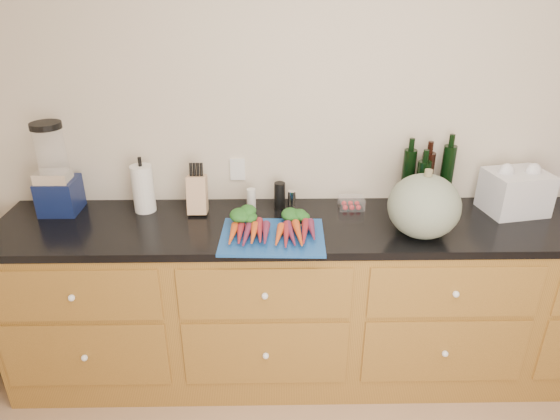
{
  "coord_description": "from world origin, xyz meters",
  "views": [
    {
      "loc": [
        -0.41,
        -0.96,
        2.08
      ],
      "look_at": [
        -0.38,
        1.2,
        1.06
      ],
      "focal_mm": 32.0,
      "sensor_mm": 36.0,
      "label": 1
    }
  ],
  "objects_px": {
    "blender_appliance": "(55,174)",
    "tomato_box": "(351,203)",
    "paper_towel": "(143,189)",
    "squash": "(424,206)",
    "knife_block": "(197,195)",
    "carrots": "(272,227)",
    "cutting_board": "(272,237)"
  },
  "relations": [
    {
      "from": "paper_towel",
      "to": "knife_block",
      "type": "xyz_separation_m",
      "value": [
        0.28,
        -0.02,
        -0.03
      ]
    },
    {
      "from": "blender_appliance",
      "to": "knife_block",
      "type": "bearing_deg",
      "value": -1.37
    },
    {
      "from": "knife_block",
      "to": "paper_towel",
      "type": "bearing_deg",
      "value": 175.97
    },
    {
      "from": "tomato_box",
      "to": "knife_block",
      "type": "bearing_deg",
      "value": -177.9
    },
    {
      "from": "cutting_board",
      "to": "knife_block",
      "type": "distance_m",
      "value": 0.5
    },
    {
      "from": "paper_towel",
      "to": "knife_block",
      "type": "bearing_deg",
      "value": -4.03
    },
    {
      "from": "paper_towel",
      "to": "carrots",
      "type": "bearing_deg",
      "value": -22.52
    },
    {
      "from": "paper_towel",
      "to": "tomato_box",
      "type": "xyz_separation_m",
      "value": [
        1.1,
        0.01,
        -0.1
      ]
    },
    {
      "from": "squash",
      "to": "tomato_box",
      "type": "distance_m",
      "value": 0.44
    },
    {
      "from": "carrots",
      "to": "knife_block",
      "type": "height_order",
      "value": "knife_block"
    },
    {
      "from": "carrots",
      "to": "squash",
      "type": "bearing_deg",
      "value": -1.61
    },
    {
      "from": "blender_appliance",
      "to": "tomato_box",
      "type": "xyz_separation_m",
      "value": [
        1.54,
        0.01,
        -0.18
      ]
    },
    {
      "from": "carrots",
      "to": "knife_block",
      "type": "xyz_separation_m",
      "value": [
        -0.39,
        0.26,
        0.06
      ]
    },
    {
      "from": "squash",
      "to": "paper_towel",
      "type": "xyz_separation_m",
      "value": [
        -1.39,
        0.3,
        -0.03
      ]
    },
    {
      "from": "squash",
      "to": "tomato_box",
      "type": "xyz_separation_m",
      "value": [
        -0.29,
        0.31,
        -0.12
      ]
    },
    {
      "from": "paper_towel",
      "to": "tomato_box",
      "type": "height_order",
      "value": "paper_towel"
    },
    {
      "from": "squash",
      "to": "knife_block",
      "type": "bearing_deg",
      "value": 165.81
    },
    {
      "from": "cutting_board",
      "to": "paper_towel",
      "type": "distance_m",
      "value": 0.76
    },
    {
      "from": "cutting_board",
      "to": "tomato_box",
      "type": "height_order",
      "value": "tomato_box"
    },
    {
      "from": "squash",
      "to": "paper_towel",
      "type": "relative_size",
      "value": 1.35
    },
    {
      "from": "paper_towel",
      "to": "squash",
      "type": "bearing_deg",
      "value": -12.17
    },
    {
      "from": "cutting_board",
      "to": "blender_appliance",
      "type": "distance_m",
      "value": 1.18
    },
    {
      "from": "knife_block",
      "to": "tomato_box",
      "type": "bearing_deg",
      "value": 2.1
    },
    {
      "from": "blender_appliance",
      "to": "paper_towel",
      "type": "xyz_separation_m",
      "value": [
        0.44,
        0.0,
        -0.08
      ]
    },
    {
      "from": "carrots",
      "to": "squash",
      "type": "xyz_separation_m",
      "value": [
        0.72,
        -0.02,
        0.12
      ]
    },
    {
      "from": "cutting_board",
      "to": "carrots",
      "type": "xyz_separation_m",
      "value": [
        0.0,
        0.04,
        0.03
      ]
    },
    {
      "from": "knife_block",
      "to": "tomato_box",
      "type": "distance_m",
      "value": 0.82
    },
    {
      "from": "blender_appliance",
      "to": "knife_block",
      "type": "height_order",
      "value": "blender_appliance"
    },
    {
      "from": "squash",
      "to": "carrots",
      "type": "bearing_deg",
      "value": 178.39
    },
    {
      "from": "cutting_board",
      "to": "knife_block",
      "type": "bearing_deg",
      "value": 142.48
    },
    {
      "from": "cutting_board",
      "to": "paper_towel",
      "type": "relative_size",
      "value": 1.95
    },
    {
      "from": "cutting_board",
      "to": "knife_block",
      "type": "relative_size",
      "value": 2.48
    }
  ]
}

